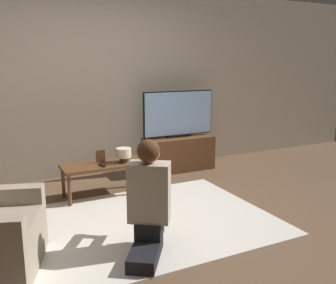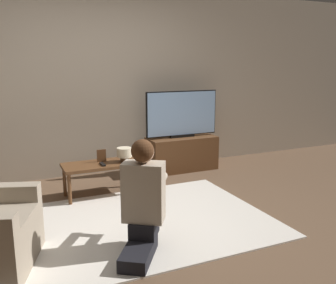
{
  "view_description": "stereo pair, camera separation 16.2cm",
  "coord_description": "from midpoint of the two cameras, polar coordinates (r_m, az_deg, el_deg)",
  "views": [
    {
      "loc": [
        -1.31,
        -3.21,
        1.57
      ],
      "look_at": [
        0.55,
        0.52,
        0.68
      ],
      "focal_mm": 40.0,
      "sensor_mm": 36.0,
      "label": 1
    },
    {
      "loc": [
        -1.16,
        -3.28,
        1.57
      ],
      "look_at": [
        0.55,
        0.52,
        0.68
      ],
      "focal_mm": 40.0,
      "sensor_mm": 36.0,
      "label": 2
    }
  ],
  "objects": [
    {
      "name": "ground_plane",
      "position": [
        3.81,
        -5.28,
        -12.36
      ],
      "size": [
        10.0,
        10.0,
        0.0
      ],
      "primitive_type": "plane",
      "color": "brown"
    },
    {
      "name": "wall_back",
      "position": [
        5.32,
        -13.23,
        8.84
      ],
      "size": [
        10.0,
        0.06,
        2.6
      ],
      "color": "tan",
      "rests_on": "ground_plane"
    },
    {
      "name": "rug",
      "position": [
        3.81,
        -5.28,
        -12.25
      ],
      "size": [
        2.58,
        1.85,
        0.02
      ],
      "color": "silver",
      "rests_on": "ground_plane"
    },
    {
      "name": "tv_stand",
      "position": [
        5.55,
        0.78,
        -1.73
      ],
      "size": [
        1.02,
        0.43,
        0.49
      ],
      "color": "brown",
      "rests_on": "ground_plane"
    },
    {
      "name": "tv",
      "position": [
        5.44,
        0.78,
        4.31
      ],
      "size": [
        1.11,
        0.08,
        0.67
      ],
      "color": "black",
      "rests_on": "tv_stand"
    },
    {
      "name": "coffee_table",
      "position": [
        4.51,
        -10.63,
        -3.77
      ],
      "size": [
        1.0,
        0.42,
        0.4
      ],
      "color": "brown",
      "rests_on": "ground_plane"
    },
    {
      "name": "person_kneeling",
      "position": [
        3.13,
        -4.45,
        -8.55
      ],
      "size": [
        0.68,
        0.84,
        0.95
      ],
      "rotation": [
        0.0,
        0.0,
        2.55
      ],
      "color": "black",
      "rests_on": "rug"
    },
    {
      "name": "picture_frame",
      "position": [
        4.53,
        -11.26,
        -2.15
      ],
      "size": [
        0.11,
        0.01,
        0.15
      ],
      "color": "brown",
      "rests_on": "coffee_table"
    },
    {
      "name": "table_lamp",
      "position": [
        4.49,
        -7.8,
        -1.78
      ],
      "size": [
        0.18,
        0.18,
        0.17
      ],
      "color": "#4C3823",
      "rests_on": "coffee_table"
    },
    {
      "name": "remote",
      "position": [
        4.4,
        -11.04,
        -3.45
      ],
      "size": [
        0.04,
        0.15,
        0.02
      ],
      "color": "black",
      "rests_on": "coffee_table"
    }
  ]
}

